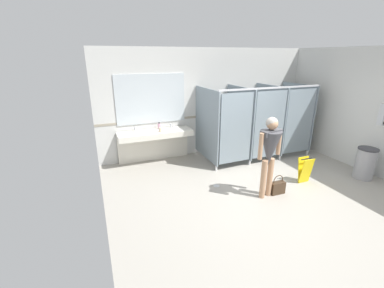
% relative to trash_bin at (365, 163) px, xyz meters
% --- Properties ---
extents(ground_plane, '(6.24, 5.91, 0.10)m').
position_rel_trash_bin_xyz_m(ground_plane, '(-2.44, 0.24, -0.41)').
color(ground_plane, '#9E998E').
extents(wall_back, '(6.24, 0.12, 2.85)m').
position_rel_trash_bin_xyz_m(wall_back, '(-2.44, 2.95, 1.07)').
color(wall_back, silver).
rests_on(wall_back, ground_plane).
extents(wall_side_right, '(0.12, 5.91, 2.85)m').
position_rel_trash_bin_xyz_m(wall_side_right, '(0.44, 0.24, 1.07)').
color(wall_side_right, silver).
rests_on(wall_side_right, ground_plane).
extents(wall_back_tile_band, '(6.24, 0.01, 0.06)m').
position_rel_trash_bin_xyz_m(wall_back_tile_band, '(-2.44, 2.89, 0.69)').
color(wall_back_tile_band, '#9E937F').
rests_on(wall_back_tile_band, wall_back).
extents(vanity_counter, '(1.86, 0.56, 0.96)m').
position_rel_trash_bin_xyz_m(vanity_counter, '(-4.15, 2.68, 0.26)').
color(vanity_counter, silver).
rests_on(vanity_counter, ground_plane).
extents(mirror_panel, '(1.76, 0.02, 1.23)m').
position_rel_trash_bin_xyz_m(mirror_panel, '(-4.15, 2.88, 1.25)').
color(mirror_panel, silver).
rests_on(mirror_panel, wall_back).
extents(bathroom_stalls, '(2.91, 1.36, 1.94)m').
position_rel_trash_bin_xyz_m(bathroom_stalls, '(-1.50, 1.99, 0.66)').
color(bathroom_stalls, gray).
rests_on(bathroom_stalls, ground_plane).
extents(trash_bin, '(0.41, 0.41, 0.72)m').
position_rel_trash_bin_xyz_m(trash_bin, '(0.00, 0.00, 0.00)').
color(trash_bin, '#99999E').
rests_on(trash_bin, ground_plane).
extents(person_standing, '(0.56, 0.47, 1.60)m').
position_rel_trash_bin_xyz_m(person_standing, '(-2.56, 0.14, 0.65)').
color(person_standing, tan).
rests_on(person_standing, ground_plane).
extents(handbag, '(0.30, 0.13, 0.41)m').
position_rel_trash_bin_xyz_m(handbag, '(-2.27, 0.14, -0.22)').
color(handbag, '#3F2D1E').
rests_on(handbag, ground_plane).
extents(soap_dispenser, '(0.07, 0.07, 0.18)m').
position_rel_trash_bin_xyz_m(soap_dispenser, '(-4.00, 2.76, 0.56)').
color(soap_dispenser, '#D899B2').
rests_on(soap_dispenser, vanity_counter).
extents(paper_cup, '(0.07, 0.07, 0.11)m').
position_rel_trash_bin_xyz_m(paper_cup, '(-4.04, 2.48, 0.54)').
color(paper_cup, beige).
rests_on(paper_cup, vanity_counter).
extents(wet_floor_sign, '(0.28, 0.19, 0.57)m').
position_rel_trash_bin_xyz_m(wet_floor_sign, '(-1.41, 0.32, -0.06)').
color(wet_floor_sign, yellow).
rests_on(wet_floor_sign, ground_plane).
extents(floor_drain_cover, '(0.14, 0.14, 0.01)m').
position_rel_trash_bin_xyz_m(floor_drain_cover, '(-3.27, 0.87, -0.36)').
color(floor_drain_cover, '#B7BABF').
rests_on(floor_drain_cover, ground_plane).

